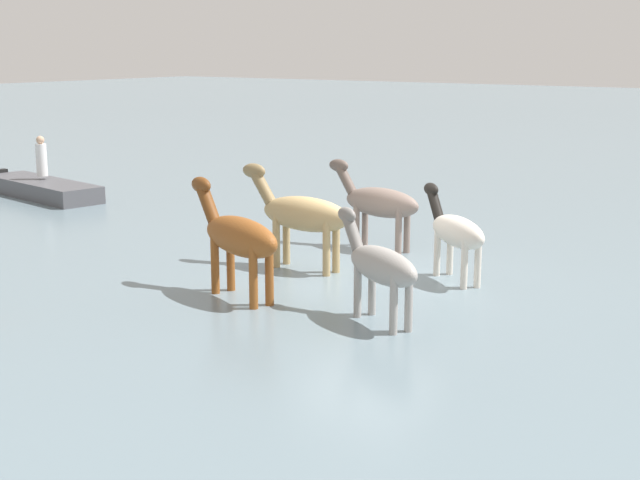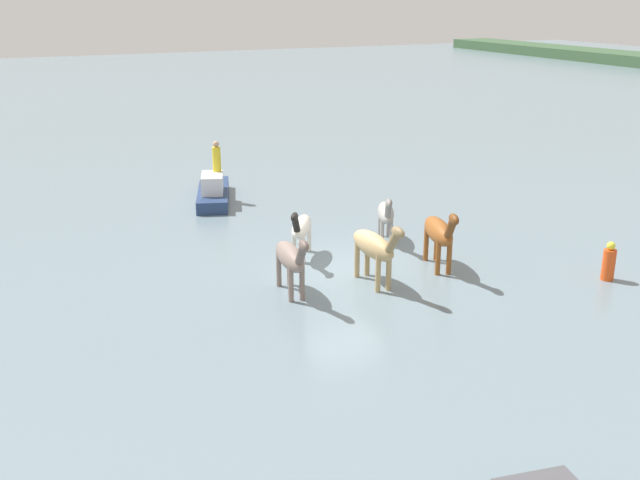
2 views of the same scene
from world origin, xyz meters
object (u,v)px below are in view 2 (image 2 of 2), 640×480
at_px(horse_mid_herd, 386,214).
at_px(horse_pinto_flank, 439,232).
at_px(person_helmsman_aft, 217,157).
at_px(boat_motor_center, 213,193).
at_px(horse_dun_straggler, 375,247).
at_px(buoy_channel_marker, 609,263).
at_px(horse_lead, 291,258).
at_px(horse_dark_mare, 301,228).

xyz_separation_m(horse_mid_herd, horse_pinto_flank, (2.80, 0.18, 0.16)).
bearing_deg(horse_mid_herd, horse_pinto_flank, 29.16).
bearing_deg(person_helmsman_aft, boat_motor_center, -86.09).
height_order(horse_dun_straggler, person_helmsman_aft, person_helmsman_aft).
distance_m(horse_pinto_flank, buoy_channel_marker, 4.82).
bearing_deg(boat_motor_center, horse_lead, 13.62).
height_order(horse_dark_mare, horse_lead, horse_lead).
distance_m(horse_lead, buoy_channel_marker, 9.05).
bearing_deg(boat_motor_center, buoy_channel_marker, 49.78).
xyz_separation_m(person_helmsman_aft, buoy_channel_marker, (12.79, 7.46, -1.21)).
bearing_deg(person_helmsman_aft, horse_lead, -6.35).
xyz_separation_m(horse_lead, person_helmsman_aft, (-9.94, 1.11, 0.68)).
xyz_separation_m(horse_lead, horse_dun_straggler, (0.33, 2.37, 0.08)).
bearing_deg(horse_dun_straggler, horse_dark_mare, -161.85).
relative_size(horse_pinto_flank, person_helmsman_aft, 2.19).
bearing_deg(person_helmsman_aft, horse_mid_herd, 25.56).
height_order(horse_mid_herd, person_helmsman_aft, person_helmsman_aft).
xyz_separation_m(horse_dark_mare, horse_mid_herd, (-0.21, 3.10, 0.00)).
relative_size(horse_dark_mare, person_helmsman_aft, 1.71).
relative_size(horse_dark_mare, horse_dun_straggler, 0.78).
bearing_deg(boat_motor_center, horse_mid_herd, 45.73).
xyz_separation_m(horse_dark_mare, person_helmsman_aft, (-7.37, -0.32, 0.77)).
height_order(horse_dun_straggler, horse_pinto_flank, horse_dun_straggler).
distance_m(boat_motor_center, buoy_channel_marker, 14.90).
xyz_separation_m(horse_lead, boat_motor_center, (-9.93, 0.90, -0.74)).
height_order(horse_dark_mare, boat_motor_center, horse_dark_mare).
distance_m(horse_mid_herd, person_helmsman_aft, 7.97).
distance_m(horse_pinto_flank, boat_motor_center, 10.68).
xyz_separation_m(horse_mid_herd, person_helmsman_aft, (-7.16, -3.42, 0.77)).
bearing_deg(horse_dark_mare, person_helmsman_aft, -143.22).
distance_m(horse_dark_mare, horse_pinto_flank, 4.18).
bearing_deg(buoy_channel_marker, horse_mid_herd, -144.33).
bearing_deg(boat_motor_center, horse_dun_straggler, 26.96).
bearing_deg(horse_dark_mare, boat_motor_center, -141.62).
xyz_separation_m(boat_motor_center, person_helmsman_aft, (-0.01, 0.21, 1.42)).
distance_m(horse_lead, person_helmsman_aft, 10.02).
xyz_separation_m(horse_dark_mare, horse_dun_straggler, (2.91, 0.94, 0.17)).
bearing_deg(horse_lead, boat_motor_center, -179.23).
bearing_deg(horse_lead, horse_mid_herd, 127.51).
relative_size(horse_dark_mare, buoy_channel_marker, 1.79).
relative_size(horse_mid_herd, horse_dun_straggler, 0.83).
xyz_separation_m(horse_dark_mare, buoy_channel_marker, (5.42, 7.14, -0.45)).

